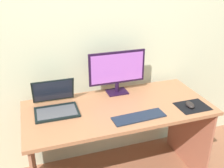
# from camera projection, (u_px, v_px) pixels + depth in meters

# --- Properties ---
(wall_back) EXTENTS (6.00, 0.04, 2.50)m
(wall_back) POSITION_uv_depth(u_px,v_px,m) (102.00, 33.00, 2.23)
(wall_back) COLOR beige
(wall_back) RESTS_ON ground_plane
(desk) EXTENTS (1.49, 0.68, 0.75)m
(desk) POSITION_uv_depth(u_px,v_px,m) (118.00, 123.00, 2.13)
(desk) COLOR #9F6442
(desk) RESTS_ON ground_plane
(monitor) EXTENTS (0.50, 0.14, 0.38)m
(monitor) POSITION_uv_depth(u_px,v_px,m) (117.00, 70.00, 2.21)
(monitor) COLOR black
(monitor) RESTS_ON desk
(laptop) EXTENTS (0.33, 0.31, 0.23)m
(laptop) POSITION_uv_depth(u_px,v_px,m) (56.00, 105.00, 2.00)
(laptop) COLOR black
(laptop) RESTS_ON desk
(keyboard_external) EXTENTS (0.41, 0.15, 0.01)m
(keyboard_external) POSITION_uv_depth(u_px,v_px,m) (139.00, 117.00, 1.92)
(keyboard_external) COLOR #182132
(keyboard_external) RESTS_ON desk
(mousepad) EXTENTS (0.25, 0.20, 0.00)m
(mousepad) POSITION_uv_depth(u_px,v_px,m) (192.00, 106.00, 2.07)
(mousepad) COLOR black
(mousepad) RESTS_ON desk
(mouse) EXTENTS (0.07, 0.11, 0.04)m
(mouse) POSITION_uv_depth(u_px,v_px,m) (190.00, 105.00, 2.05)
(mouse) COLOR black
(mouse) RESTS_ON mousepad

